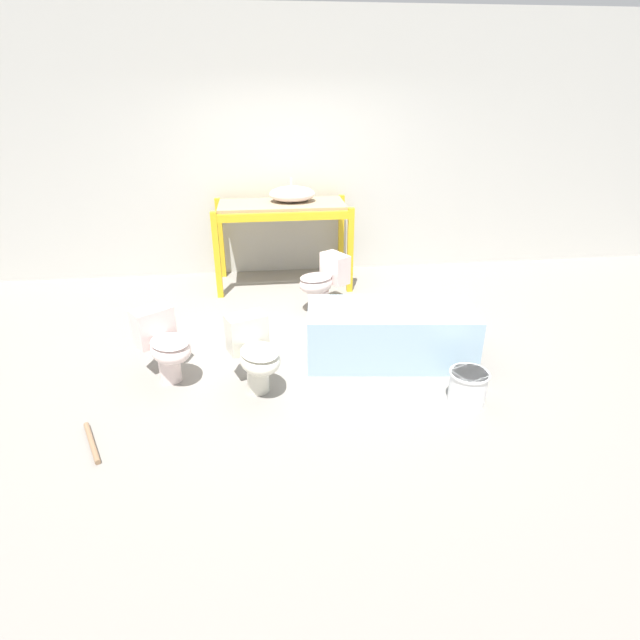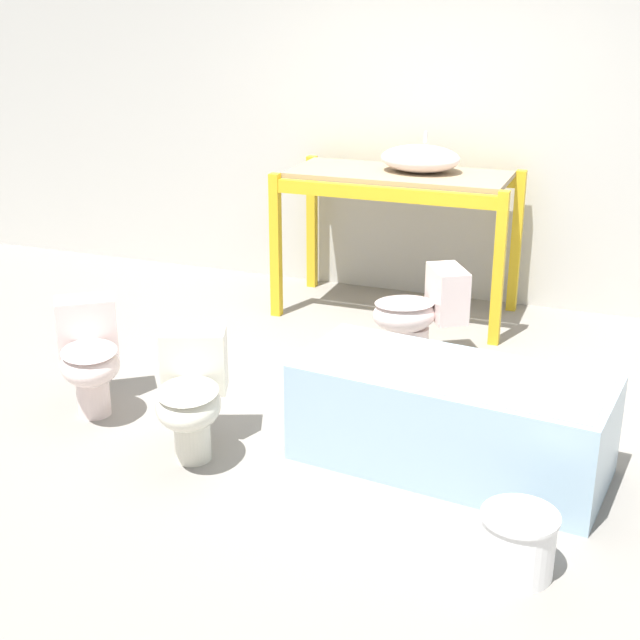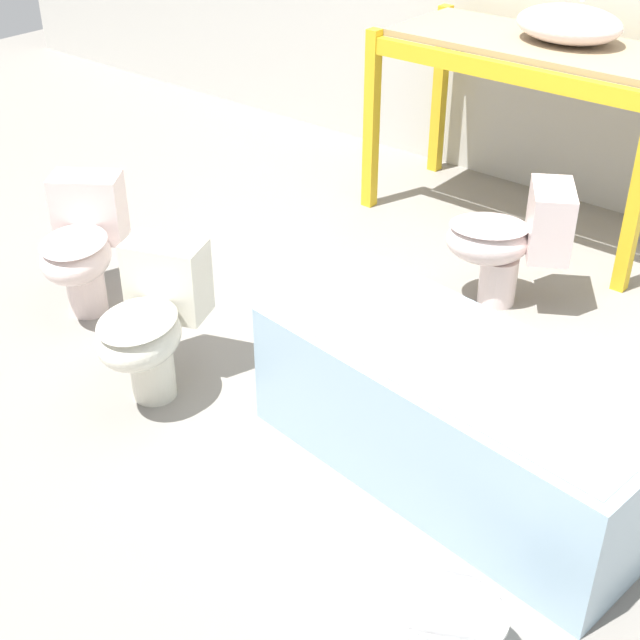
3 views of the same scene
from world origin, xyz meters
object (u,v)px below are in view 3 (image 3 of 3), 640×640
Objects in this scene: sink_basin at (569,24)px; toilet_far at (82,243)px; bucket_white at (449,639)px; toilet_extra at (151,320)px; toilet_near at (510,238)px; bathtub_main at (459,407)px.

toilet_far is at bearing -119.47° from sink_basin.
bucket_white is at bearing -67.37° from sink_basin.
bucket_white is at bearing -34.69° from toilet_extra.
sink_basin is 0.85× the size of toilet_near.
toilet_near and toilet_extra have the same top height.
bathtub_main reaches higher than bucket_white.
sink_basin is 1.24m from toilet_near.
toilet_extra is (0.77, -0.25, 0.00)m from toilet_far.
sink_basin is at bearing 165.02° from toilet_near.
toilet_far is 1.00× the size of toilet_extra.
toilet_far is 2.57m from bucket_white.
bucket_white is (1.21, -2.90, -0.99)m from sink_basin.
toilet_near is at bearing 115.32° from bucket_white.
bucket_white is (1.71, -0.40, -0.21)m from toilet_extra.
toilet_near is 1.76m from toilet_extra.
toilet_near is (0.27, -0.92, -0.79)m from sink_basin.
bathtub_main is 1.30m from toilet_extra.
sink_basin is at bearing 57.24° from toilet_extra.
bucket_white is at bearing -50.71° from toilet_far.
bathtub_main is at bearing -70.63° from sink_basin.
toilet_extra is at bearing -101.29° from sink_basin.
toilet_far is (-1.54, -1.34, 0.00)m from toilet_near.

